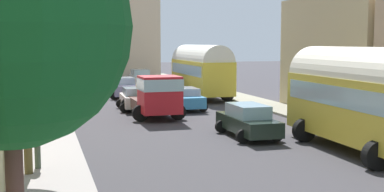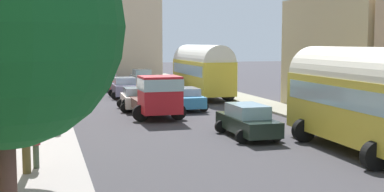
% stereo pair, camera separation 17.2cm
% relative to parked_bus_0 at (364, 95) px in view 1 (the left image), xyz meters
% --- Properties ---
extents(ground_plane, '(154.00, 154.00, 0.00)m').
position_rel_parked_bus_0_xyz_m(ground_plane, '(-4.56, 15.94, -2.28)').
color(ground_plane, '#3A383D').
extents(sidewalk_left, '(2.50, 70.00, 0.14)m').
position_rel_parked_bus_0_xyz_m(sidewalk_left, '(-11.81, 15.94, -2.21)').
color(sidewalk_left, '#9B9491').
rests_on(sidewalk_left, ground).
extents(sidewalk_right, '(2.50, 70.00, 0.14)m').
position_rel_parked_bus_0_xyz_m(sidewalk_right, '(2.69, 15.94, -2.21)').
color(sidewalk_right, gray).
rests_on(sidewalk_right, ground).
extents(building_right_2, '(4.28, 9.84, 7.11)m').
position_rel_parked_bus_0_xyz_m(building_right_2, '(6.08, 10.43, 1.27)').
color(building_right_2, tan).
rests_on(building_right_2, ground).
extents(distant_church, '(10.32, 7.52, 20.63)m').
position_rel_parked_bus_0_xyz_m(distant_church, '(-4.56, 41.09, 4.78)').
color(distant_church, beige).
rests_on(distant_church, ground).
extents(parked_bus_0, '(3.43, 8.44, 4.13)m').
position_rel_parked_bus_0_xyz_m(parked_bus_0, '(0.00, 0.00, 0.00)').
color(parked_bus_0, gold).
rests_on(parked_bus_0, ground).
extents(parked_bus_1, '(3.38, 9.17, 4.12)m').
position_rel_parked_bus_0_xyz_m(parked_bus_1, '(-0.05, 21.09, -0.01)').
color(parked_bus_1, yellow).
rests_on(parked_bus_1, ground).
extents(cargo_truck_0, '(3.05, 6.71, 2.48)m').
position_rel_parked_bus_0_xyz_m(cargo_truck_0, '(-5.80, 11.50, -0.98)').
color(cargo_truck_0, '#B31B25').
rests_on(cargo_truck_0, ground).
extents(car_0, '(2.46, 3.73, 1.44)m').
position_rel_parked_bus_0_xyz_m(car_0, '(-6.22, 15.16, -1.54)').
color(car_0, silver).
rests_on(car_0, ground).
extents(car_1, '(2.40, 3.82, 1.60)m').
position_rel_parked_bus_0_xyz_m(car_1, '(-5.88, 22.66, -1.48)').
color(car_1, slate).
rests_on(car_1, ground).
extents(car_2, '(2.30, 3.98, 1.45)m').
position_rel_parked_bus_0_xyz_m(car_2, '(-6.44, 29.47, -1.55)').
color(car_2, '#AA332A').
rests_on(car_2, ground).
extents(car_3, '(2.41, 4.01, 1.69)m').
position_rel_parked_bus_0_xyz_m(car_3, '(-6.07, 36.26, -1.44)').
color(car_3, '#438FC9').
rests_on(car_3, ground).
extents(car_4, '(2.18, 4.37, 1.51)m').
position_rel_parked_bus_0_xyz_m(car_4, '(-3.02, 4.36, -1.52)').
color(car_4, '#1E2B23').
rests_on(car_4, ground).
extents(car_5, '(2.20, 4.24, 1.41)m').
position_rel_parked_bus_0_xyz_m(car_5, '(-3.11, 14.53, -1.55)').
color(car_5, '#3486BF').
rests_on(car_5, ground).
extents(car_6, '(2.34, 4.40, 1.67)m').
position_rel_parked_bus_0_xyz_m(car_6, '(-2.93, 21.88, -1.45)').
color(car_6, gray).
rests_on(car_6, ground).
extents(car_7, '(2.38, 4.25, 1.69)m').
position_rel_parked_bus_0_xyz_m(car_7, '(-2.67, 32.68, -1.44)').
color(car_7, silver).
rests_on(car_7, ground).
extents(pedestrian_0, '(0.47, 0.47, 1.67)m').
position_rel_parked_bus_0_xyz_m(pedestrian_0, '(-12.56, 17.16, -1.33)').
color(pedestrian_0, '#232849').
rests_on(pedestrian_0, ground).
extents(pedestrian_1, '(0.41, 0.41, 1.71)m').
position_rel_parked_bus_0_xyz_m(pedestrian_1, '(-11.28, 7.29, -1.29)').
color(pedestrian_1, slate).
rests_on(pedestrian_1, ground).
extents(pedestrian_2, '(0.47, 0.47, 1.73)m').
position_rel_parked_bus_0_xyz_m(pedestrian_2, '(-11.77, 17.81, -1.29)').
color(pedestrian_2, '#23303D').
rests_on(pedestrian_2, ground).
extents(pedestrian_3, '(0.31, 0.31, 1.72)m').
position_rel_parked_bus_0_xyz_m(pedestrian_3, '(-12.18, 0.33, -1.28)').
color(pedestrian_3, '#3F4E3D').
rests_on(pedestrian_3, ground).
extents(roadside_tree_0, '(3.97, 3.97, 6.54)m').
position_rel_parked_bus_0_xyz_m(roadside_tree_0, '(-12.46, -8.39, 2.26)').
color(roadside_tree_0, brown).
rests_on(roadside_tree_0, ground).
extents(roadside_tree_1, '(3.08, 3.08, 6.05)m').
position_rel_parked_bus_0_xyz_m(roadside_tree_1, '(-12.46, -0.33, 2.21)').
color(roadside_tree_1, brown).
rests_on(roadside_tree_1, ground).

